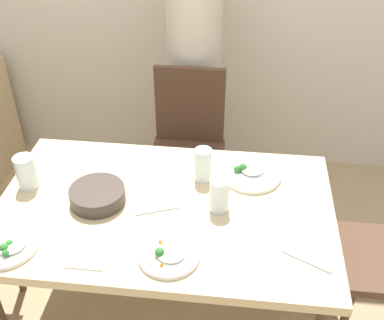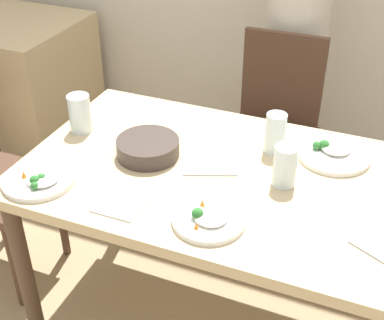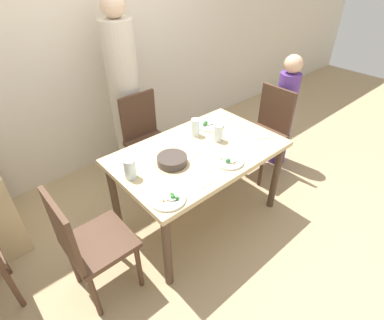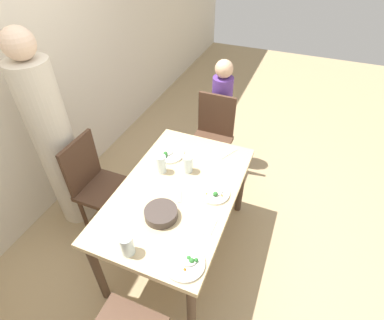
# 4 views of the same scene
# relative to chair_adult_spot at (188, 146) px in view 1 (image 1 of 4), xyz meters

# --- Properties ---
(ground_plane) EXTENTS (10.00, 10.00, 0.00)m
(ground_plane) POSITION_rel_chair_adult_spot_xyz_m (-0.00, -0.75, -0.50)
(ground_plane) COLOR tan
(dining_table) EXTENTS (1.34, 0.83, 0.72)m
(dining_table) POSITION_rel_chair_adult_spot_xyz_m (-0.00, -0.75, 0.14)
(dining_table) COLOR tan
(dining_table) RESTS_ON ground_plane
(chair_adult_spot) EXTENTS (0.40, 0.40, 0.92)m
(chair_adult_spot) POSITION_rel_chair_adult_spot_xyz_m (0.00, 0.00, 0.00)
(chair_adult_spot) COLOR #4C3323
(chair_adult_spot) RESTS_ON ground_plane
(person_adult) EXTENTS (0.30, 0.30, 1.74)m
(person_adult) POSITION_rel_chair_adult_spot_xyz_m (0.00, 0.32, 0.32)
(person_adult) COLOR beige
(person_adult) RESTS_ON ground_plane
(bowl_curry) EXTENTS (0.22, 0.22, 0.06)m
(bowl_curry) POSITION_rel_chair_adult_spot_xyz_m (-0.27, -0.75, 0.25)
(bowl_curry) COLOR #3D332D
(bowl_curry) RESTS_ON dining_table
(plate_rice_adult) EXTENTS (0.25, 0.25, 0.06)m
(plate_rice_adult) POSITION_rel_chair_adult_spot_xyz_m (0.33, -0.52, 0.24)
(plate_rice_adult) COLOR white
(plate_rice_adult) RESTS_ON dining_table
(plate_rice_child) EXTENTS (0.24, 0.24, 0.05)m
(plate_rice_child) POSITION_rel_chair_adult_spot_xyz_m (-0.53, -1.04, 0.24)
(plate_rice_child) COLOR white
(plate_rice_child) RESTS_ON dining_table
(plate_noodles) EXTENTS (0.22, 0.22, 0.05)m
(plate_noodles) POSITION_rel_chair_adult_spot_xyz_m (0.06, -1.01, 0.24)
(plate_noodles) COLOR white
(plate_noodles) RESTS_ON dining_table
(glass_water_tall) EXTENTS (0.08, 0.08, 0.14)m
(glass_water_tall) POSITION_rel_chair_adult_spot_xyz_m (0.21, -0.74, 0.29)
(glass_water_tall) COLOR silver
(glass_water_tall) RESTS_ON dining_table
(glass_water_short) EXTENTS (0.07, 0.07, 0.15)m
(glass_water_short) POSITION_rel_chair_adult_spot_xyz_m (0.13, -0.56, 0.30)
(glass_water_short) COLOR silver
(glass_water_short) RESTS_ON dining_table
(glass_water_center) EXTENTS (0.08, 0.08, 0.14)m
(glass_water_center) POSITION_rel_chair_adult_spot_xyz_m (-0.58, -0.69, 0.29)
(glass_water_center) COLOR silver
(glass_water_center) RESTS_ON dining_table
(napkin_folded) EXTENTS (0.14, 0.14, 0.01)m
(napkin_folded) POSITION_rel_chair_adult_spot_xyz_m (-0.23, -1.04, 0.22)
(napkin_folded) COLOR white
(napkin_folded) RESTS_ON dining_table
(fork_steel) EXTENTS (0.17, 0.10, 0.01)m
(fork_steel) POSITION_rel_chair_adult_spot_xyz_m (0.53, -0.98, 0.22)
(fork_steel) COLOR silver
(fork_steel) RESTS_ON dining_table
(spoon_steel) EXTENTS (0.17, 0.08, 0.01)m
(spoon_steel) POSITION_rel_chair_adult_spot_xyz_m (-0.03, -0.78, 0.22)
(spoon_steel) COLOR silver
(spoon_steel) RESTS_ON dining_table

